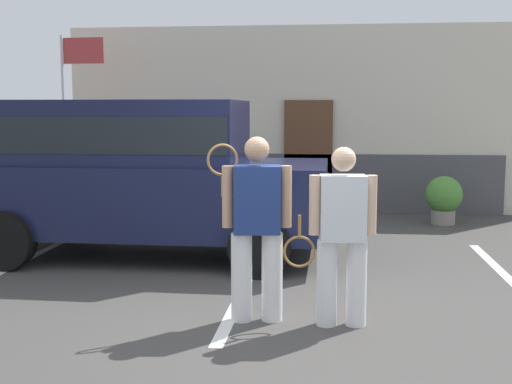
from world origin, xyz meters
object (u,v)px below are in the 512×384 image
at_px(parked_suv, 142,170).
at_px(tennis_player_woman, 342,234).
at_px(flag_pole, 73,93).
at_px(tennis_player_man, 256,226).
at_px(potted_plant_by_porch, 444,198).

distance_m(parked_suv, tennis_player_woman, 3.63).
bearing_deg(flag_pole, tennis_player_woman, -49.91).
xyz_separation_m(tennis_player_man, tennis_player_woman, (0.77, -0.05, -0.05)).
bearing_deg(potted_plant_by_porch, tennis_player_man, -115.62).
bearing_deg(parked_suv, flag_pole, 125.75).
height_order(tennis_player_woman, flag_pole, flag_pole).
height_order(tennis_player_woman, potted_plant_by_porch, tennis_player_woman).
distance_m(tennis_player_man, potted_plant_by_porch, 6.00).
bearing_deg(potted_plant_by_porch, flag_pole, 179.32).
height_order(parked_suv, tennis_player_man, parked_suv).
height_order(potted_plant_by_porch, flag_pole, flag_pole).
relative_size(tennis_player_woman, flag_pole, 0.50).
relative_size(parked_suv, tennis_player_man, 2.72).
relative_size(potted_plant_by_porch, flag_pole, 0.25).
relative_size(tennis_player_man, tennis_player_woman, 1.05).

